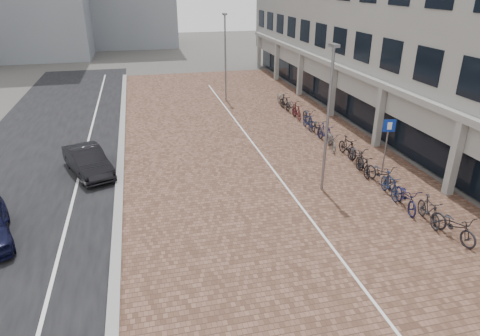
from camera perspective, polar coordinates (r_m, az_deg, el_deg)
name	(u,v)px	position (r m, az deg, el deg)	size (l,w,h in m)	color
ground	(286,284)	(13.48, 6.19, -15.31)	(140.00, 140.00, 0.00)	#474442
plaza_brick	(249,144)	(24.05, 1.29, 3.30)	(14.50, 42.00, 0.04)	brown
street_asphalt	(43,162)	(23.92, -25.12, 0.80)	(8.00, 50.00, 0.03)	black
curb	(121,154)	(23.36, -15.81, 1.87)	(0.35, 42.00, 0.14)	gray
lane_line	(84,158)	(23.56, -20.39, 1.31)	(0.12, 44.00, 0.00)	white
parking_line	(253,143)	(24.09, 1.75, 3.39)	(0.10, 30.00, 0.00)	white
car_dark	(88,161)	(21.32, -19.93, 0.88)	(1.39, 3.99, 1.31)	black
parking_sign	(387,138)	(20.66, 19.33, 3.90)	(0.57, 0.16, 2.75)	slate
lamp_near	(327,123)	(17.95, 11.75, 6.02)	(0.12, 0.12, 6.24)	slate
lamp_far	(225,59)	(32.53, -2.00, 14.53)	(0.12, 0.12, 6.34)	gray
bike_row	(335,140)	(23.77, 12.73, 3.75)	(1.51, 20.42, 1.05)	black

